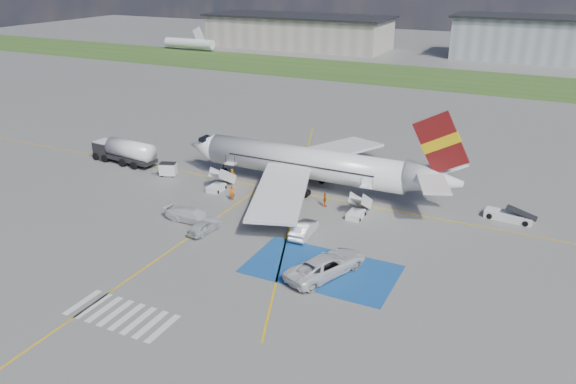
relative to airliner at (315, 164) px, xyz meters
name	(u,v)px	position (x,y,z in m)	size (l,w,h in m)	color
ground	(250,231)	(-1.51, -14.00, -3.39)	(400.00, 400.00, 0.00)	#60605E
grass_strip	(439,78)	(-1.51, 81.00, -3.39)	(400.00, 30.00, 0.01)	#2D4C1E
taxiway_line_main	(297,193)	(-1.51, -2.00, -3.39)	(120.00, 0.20, 0.01)	gold
taxiway_line_cross	(152,263)	(-6.51, -24.00, -3.39)	(0.20, 60.00, 0.01)	gold
taxiway_line_diag	(297,193)	(-1.51, -2.00, -3.39)	(0.20, 60.00, 0.01)	gold
staging_box	(321,269)	(8.49, -18.00, -3.39)	(14.00, 8.00, 0.01)	navy
crosswalk	(121,315)	(-3.31, -32.00, -3.39)	(9.00, 4.00, 0.01)	silver
terminal_west	(298,32)	(-56.51, 116.00, 1.61)	(60.00, 22.00, 10.00)	gray
terminal_centre	(541,40)	(18.49, 121.00, 2.61)	(48.00, 18.00, 12.00)	gray
airliner	(315,164)	(0.00, 0.00, 0.00)	(36.81, 32.95, 11.92)	silver
airstairs_fwd	(218,185)	(-11.01, -5.30, -2.77)	(1.90, 5.20, 3.60)	silver
airstairs_aft	(357,211)	(7.49, -5.30, -2.77)	(1.90, 5.20, 3.60)	silver
fuel_tanker	(125,153)	(-28.37, -2.60, -1.91)	(10.52, 3.75, 3.52)	black
gpu_cart	(168,170)	(-19.70, -4.08, -2.57)	(2.52, 2.03, 1.83)	silver
belt_loader	(509,217)	(23.09, 1.18, -2.98)	(5.58, 2.45, 1.63)	silver
car_silver_a	(204,227)	(-5.69, -16.45, -2.70)	(1.63, 4.05, 1.38)	#B1B4B9
car_silver_b	(304,229)	(4.16, -12.41, -2.58)	(1.72, 4.93, 1.63)	#B5B8BD
van_white_a	(326,262)	(9.23, -18.62, -2.15)	(3.05, 6.61, 2.48)	silver
van_white_b	(193,214)	(-8.18, -14.71, -2.37)	(2.13, 5.23, 2.05)	silver
crew_fwd	(232,193)	(-7.54, -7.57, -2.45)	(0.69, 0.45, 1.89)	#DC5D0B
crew_nose	(232,175)	(-10.76, -2.30, -2.49)	(0.88, 0.69, 1.81)	orange
crew_aft	(325,200)	(3.20, -4.38, -2.53)	(1.01, 0.42, 1.72)	#DA510B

